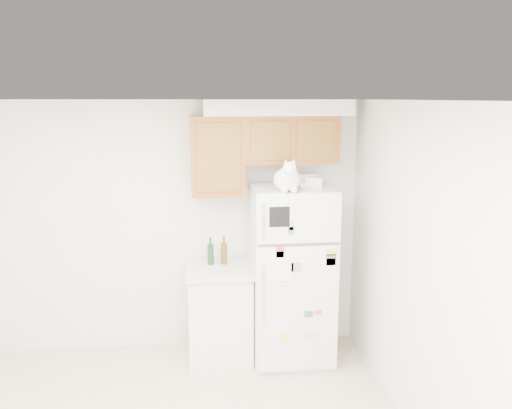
{
  "coord_description": "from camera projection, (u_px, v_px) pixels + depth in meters",
  "views": [
    {
      "loc": [
        0.3,
        -3.31,
        2.52
      ],
      "look_at": [
        0.84,
        1.55,
        1.55
      ],
      "focal_mm": 38.0,
      "sensor_mm": 36.0,
      "label": 1
    }
  ],
  "objects": [
    {
      "name": "cat",
      "position": [
        288.0,
        179.0,
        4.79
      ],
      "size": [
        0.3,
        0.43,
        0.3
      ],
      "color": "white",
      "rests_on": "refrigerator"
    },
    {
      "name": "refrigerator",
      "position": [
        291.0,
        274.0,
        5.21
      ],
      "size": [
        0.76,
        0.78,
        1.7
      ],
      "color": "white",
      "rests_on": "ground_plane"
    },
    {
      "name": "base_counter",
      "position": [
        220.0,
        312.0,
        5.28
      ],
      "size": [
        0.64,
        0.64,
        0.92
      ],
      "color": "white",
      "rests_on": "ground_plane"
    },
    {
      "name": "room_shell",
      "position": [
        171.0,
        227.0,
        3.61
      ],
      "size": [
        3.84,
        4.04,
        2.52
      ],
      "color": "silver",
      "rests_on": "ground_plane"
    },
    {
      "name": "storage_box_back",
      "position": [
        307.0,
        179.0,
        5.22
      ],
      "size": [
        0.22,
        0.19,
        0.1
      ],
      "primitive_type": "cube",
      "rotation": [
        0.0,
        0.0,
        0.39
      ],
      "color": "white",
      "rests_on": "refrigerator"
    },
    {
      "name": "bottle_amber",
      "position": [
        224.0,
        250.0,
        5.27
      ],
      "size": [
        0.07,
        0.07,
        0.28
      ],
      "primitive_type": null,
      "color": "#593814",
      "rests_on": "base_counter"
    },
    {
      "name": "storage_box_front",
      "position": [
        314.0,
        182.0,
        5.01
      ],
      "size": [
        0.18,
        0.15,
        0.09
      ],
      "primitive_type": "cube",
      "rotation": [
        0.0,
        0.0,
        -0.35
      ],
      "color": "white",
      "rests_on": "refrigerator"
    },
    {
      "name": "bottle_green",
      "position": [
        211.0,
        251.0,
        5.25
      ],
      "size": [
        0.06,
        0.06,
        0.27
      ],
      "primitive_type": null,
      "color": "#19381E",
      "rests_on": "base_counter"
    }
  ]
}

